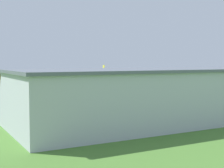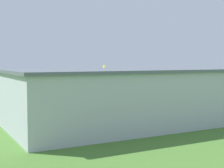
{
  "view_description": "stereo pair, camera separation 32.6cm",
  "coord_description": "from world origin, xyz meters",
  "px_view_note": "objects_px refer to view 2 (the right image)",
  "views": [
    {
      "loc": [
        29.35,
        71.95,
        7.95
      ],
      "look_at": [
        -1.5,
        12.89,
        3.39
      ],
      "focal_mm": 53.04,
      "sensor_mm": 36.0,
      "label": 1
    },
    {
      "loc": [
        29.07,
        72.1,
        7.95
      ],
      "look_at": [
        -1.5,
        12.89,
        3.39
      ],
      "focal_mm": 53.04,
      "sensor_mm": 36.0,
      "label": 2
    }
  ],
  "objects_px": {
    "person_walking_on_apron": "(185,98)",
    "person_by_parked_cars": "(201,101)",
    "biplane": "(109,75)",
    "hangar": "(146,95)",
    "person_near_hangar_door": "(189,99)"
  },
  "relations": [
    {
      "from": "biplane",
      "to": "person_near_hangar_door",
      "type": "relative_size",
      "value": 4.69
    },
    {
      "from": "biplane",
      "to": "person_by_parked_cars",
      "type": "distance_m",
      "value": 25.32
    },
    {
      "from": "person_by_parked_cars",
      "to": "person_walking_on_apron",
      "type": "height_order",
      "value": "person_walking_on_apron"
    },
    {
      "from": "person_by_parked_cars",
      "to": "hangar",
      "type": "bearing_deg",
      "value": 28.1
    },
    {
      "from": "person_walking_on_apron",
      "to": "person_by_parked_cars",
      "type": "bearing_deg",
      "value": 89.43
    },
    {
      "from": "hangar",
      "to": "person_walking_on_apron",
      "type": "distance_m",
      "value": 23.9
    },
    {
      "from": "biplane",
      "to": "person_by_parked_cars",
      "type": "relative_size",
      "value": 5.15
    },
    {
      "from": "biplane",
      "to": "person_walking_on_apron",
      "type": "height_order",
      "value": "biplane"
    },
    {
      "from": "person_by_parked_cars",
      "to": "person_near_hangar_door",
      "type": "bearing_deg",
      "value": -61.78
    },
    {
      "from": "biplane",
      "to": "hangar",
      "type": "bearing_deg",
      "value": 71.05
    },
    {
      "from": "person_by_parked_cars",
      "to": "person_walking_on_apron",
      "type": "distance_m",
      "value": 4.73
    },
    {
      "from": "biplane",
      "to": "person_by_parked_cars",
      "type": "xyz_separation_m",
      "value": [
        -6.97,
        24.0,
        -4.07
      ]
    },
    {
      "from": "hangar",
      "to": "biplane",
      "type": "distance_m",
      "value": 35.92
    },
    {
      "from": "person_near_hangar_door",
      "to": "person_by_parked_cars",
      "type": "bearing_deg",
      "value": 118.22
    },
    {
      "from": "person_near_hangar_door",
      "to": "person_walking_on_apron",
      "type": "distance_m",
      "value": 2.9
    }
  ]
}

